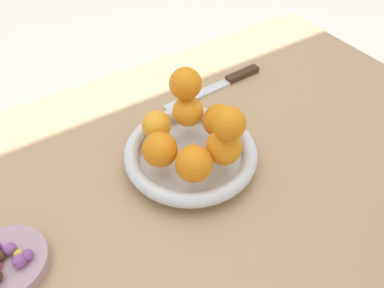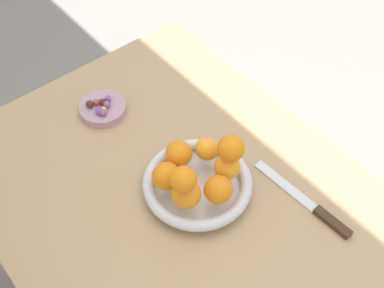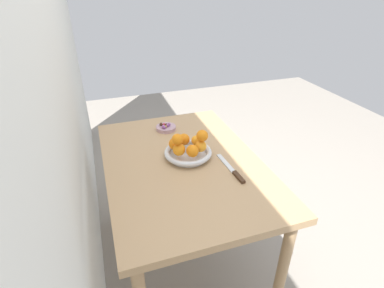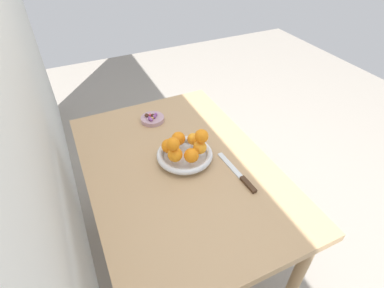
# 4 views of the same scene
# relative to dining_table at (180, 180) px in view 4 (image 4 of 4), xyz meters

# --- Properties ---
(ground_plane) EXTENTS (6.00, 6.00, 0.00)m
(ground_plane) POSITION_rel_dining_table_xyz_m (0.00, 0.00, -0.65)
(ground_plane) COLOR gray
(dining_table) EXTENTS (1.10, 0.76, 0.74)m
(dining_table) POSITION_rel_dining_table_xyz_m (0.00, 0.00, 0.00)
(dining_table) COLOR tan
(dining_table) RESTS_ON ground_plane
(fruit_bowl) EXTENTS (0.24, 0.24, 0.04)m
(fruit_bowl) POSITION_rel_dining_table_xyz_m (0.03, -0.04, 0.11)
(fruit_bowl) COLOR silver
(fruit_bowl) RESTS_ON dining_table
(candy_dish) EXTENTS (0.12, 0.12, 0.02)m
(candy_dish) POSITION_rel_dining_table_xyz_m (0.37, -0.01, 0.10)
(candy_dish) COLOR #B28C99
(candy_dish) RESTS_ON dining_table
(orange_0) EXTENTS (0.06, 0.06, 0.06)m
(orange_0) POSITION_rel_dining_table_xyz_m (0.00, -0.10, 0.16)
(orange_0) COLOR orange
(orange_0) RESTS_ON fruit_bowl
(orange_1) EXTENTS (0.05, 0.05, 0.05)m
(orange_1) POSITION_rel_dining_table_xyz_m (0.07, -0.10, 0.15)
(orange_1) COLOR orange
(orange_1) RESTS_ON fruit_bowl
(orange_2) EXTENTS (0.06, 0.06, 0.06)m
(orange_2) POSITION_rel_dining_table_xyz_m (0.09, -0.04, 0.16)
(orange_2) COLOR orange
(orange_2) RESTS_ON fruit_bowl
(orange_3) EXTENTS (0.06, 0.06, 0.06)m
(orange_3) POSITION_rel_dining_table_xyz_m (0.06, 0.02, 0.16)
(orange_3) COLOR orange
(orange_3) RESTS_ON fruit_bowl
(orange_4) EXTENTS (0.06, 0.06, 0.06)m
(orange_4) POSITION_rel_dining_table_xyz_m (-0.00, 0.02, 0.16)
(orange_4) COLOR orange
(orange_4) RESTS_ON fruit_bowl
(orange_5) EXTENTS (0.06, 0.06, 0.06)m
(orange_5) POSITION_rel_dining_table_xyz_m (-0.03, -0.04, 0.16)
(orange_5) COLOR orange
(orange_5) RESTS_ON fruit_bowl
(orange_6) EXTENTS (0.06, 0.06, 0.06)m
(orange_6) POSITION_rel_dining_table_xyz_m (-0.00, -0.10, 0.22)
(orange_6) COLOR orange
(orange_6) RESTS_ON orange_0
(orange_7) EXTENTS (0.06, 0.06, 0.06)m
(orange_7) POSITION_rel_dining_table_xyz_m (0.00, 0.02, 0.22)
(orange_7) COLOR orange
(orange_7) RESTS_ON orange_4
(candy_ball_0) EXTENTS (0.02, 0.02, 0.02)m
(candy_ball_0) POSITION_rel_dining_table_xyz_m (0.38, -0.00, 0.12)
(candy_ball_0) COLOR #C6384C
(candy_ball_0) RESTS_ON candy_dish
(candy_ball_1) EXTENTS (0.02, 0.02, 0.02)m
(candy_ball_1) POSITION_rel_dining_table_xyz_m (0.37, -0.03, 0.12)
(candy_ball_1) COLOR #8C4C99
(candy_ball_1) RESTS_ON candy_dish
(candy_ball_2) EXTENTS (0.02, 0.02, 0.02)m
(candy_ball_2) POSITION_rel_dining_table_xyz_m (0.38, 0.02, 0.12)
(candy_ball_2) COLOR #472819
(candy_ball_2) RESTS_ON candy_dish
(candy_ball_3) EXTENTS (0.02, 0.02, 0.02)m
(candy_ball_3) POSITION_rel_dining_table_xyz_m (0.35, 0.01, 0.12)
(candy_ball_3) COLOR #8C4C99
(candy_ball_3) RESTS_ON candy_dish
(candy_ball_4) EXTENTS (0.02, 0.02, 0.02)m
(candy_ball_4) POSITION_rel_dining_table_xyz_m (0.34, 0.01, 0.12)
(candy_ball_4) COLOR #8C4C99
(candy_ball_4) RESTS_ON candy_dish
(candy_ball_5) EXTENTS (0.02, 0.02, 0.02)m
(candy_ball_5) POSITION_rel_dining_table_xyz_m (0.37, -0.01, 0.12)
(candy_ball_5) COLOR #472819
(candy_ball_5) RESTS_ON candy_dish
(candy_ball_6) EXTENTS (0.02, 0.02, 0.02)m
(candy_ball_6) POSITION_rel_dining_table_xyz_m (0.35, -0.02, 0.12)
(candy_ball_6) COLOR #8C4C99
(candy_ball_6) RESTS_ON candy_dish
(candy_ball_7) EXTENTS (0.02, 0.02, 0.02)m
(candy_ball_7) POSITION_rel_dining_table_xyz_m (0.35, -0.00, 0.12)
(candy_ball_7) COLOR gold
(candy_ball_7) RESTS_ON candy_dish
(knife) EXTENTS (0.26, 0.03, 0.01)m
(knife) POSITION_rel_dining_table_xyz_m (-0.16, -0.20, 0.09)
(knife) COLOR #3F2819
(knife) RESTS_ON dining_table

